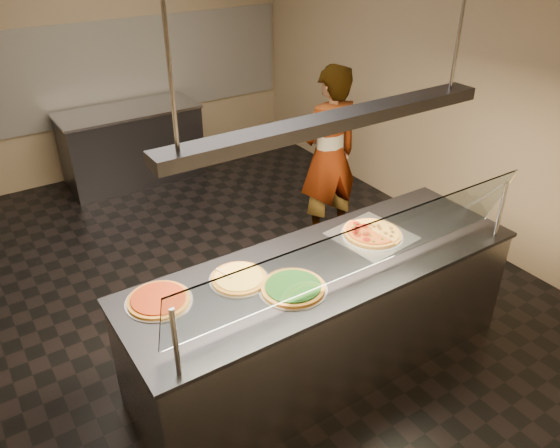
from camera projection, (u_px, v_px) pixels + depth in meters
ground at (224, 277)px, 5.21m from camera, size 5.00×6.00×0.02m
wall_back at (100, 55)px, 6.63m from camera, size 5.00×0.02×3.00m
wall_front at (546, 337)px, 2.28m from camera, size 5.00×0.02×3.00m
wall_right at (430, 81)px, 5.64m from camera, size 0.02×6.00×3.00m
tile_band at (104, 72)px, 6.71m from camera, size 4.90×0.02×1.20m
serving_counter at (324, 316)px, 3.99m from camera, size 2.89×0.94×0.93m
sneeze_guard at (362, 250)px, 3.36m from camera, size 2.65×0.18×0.54m
perforated_tray at (372, 235)px, 4.07m from camera, size 0.57×0.57×0.01m
half_pizza_pepperoni at (361, 236)px, 4.01m from camera, size 0.26×0.45×0.05m
half_pizza_sausage at (382, 229)px, 4.11m from camera, size 0.26×0.45×0.04m
pizza_spinach at (293, 287)px, 3.49m from camera, size 0.45×0.45×0.03m
pizza_cheese at (239, 278)px, 3.59m from camera, size 0.39×0.39×0.03m
pizza_tomato at (158, 300)px, 3.39m from camera, size 0.42×0.42×0.03m
pizza_spatula at (233, 274)px, 3.60m from camera, size 0.22×0.22×0.02m
prep_table at (132, 145)px, 6.86m from camera, size 1.69×0.74×0.93m
worker at (329, 157)px, 5.41m from camera, size 0.68×0.47×1.83m
heat_lamp_housing at (334, 121)px, 3.25m from camera, size 2.30×0.18×0.08m
lamp_rod_left at (168, 48)px, 2.50m from camera, size 0.02×0.02×1.01m
lamp_rod_right at (463, 9)px, 3.45m from camera, size 0.02×0.02×1.01m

